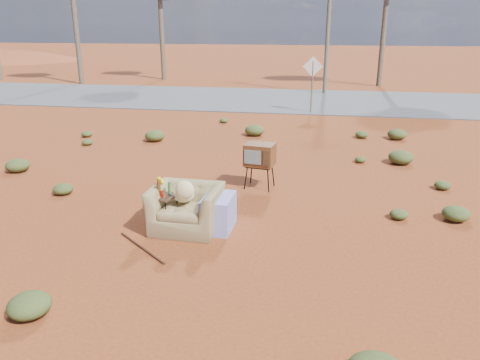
# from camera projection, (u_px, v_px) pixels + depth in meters

# --- Properties ---
(ground) EXTENTS (140.00, 140.00, 0.00)m
(ground) POSITION_uv_depth(u_px,v_px,m) (193.00, 243.00, 7.63)
(ground) COLOR brown
(ground) RESTS_ON ground
(highway) EXTENTS (140.00, 7.00, 0.04)m
(highway) POSITION_uv_depth(u_px,v_px,m) (280.00, 100.00, 21.62)
(highway) COLOR #565659
(highway) RESTS_ON ground
(armchair) EXTENTS (1.39, 0.88, 1.02)m
(armchair) POSITION_uv_depth(u_px,v_px,m) (192.00, 203.00, 8.02)
(armchair) COLOR olive
(armchair) RESTS_ON ground
(tv_unit) EXTENTS (0.68, 0.58, 0.98)m
(tv_unit) POSITION_uv_depth(u_px,v_px,m) (260.00, 155.00, 9.97)
(tv_unit) COLOR black
(tv_unit) RESTS_ON ground
(side_table) EXTENTS (0.53, 0.53, 0.88)m
(side_table) POSITION_uv_depth(u_px,v_px,m) (162.00, 193.00, 8.01)
(side_table) COLOR #362213
(side_table) RESTS_ON ground
(rusty_bar) EXTENTS (1.08, 0.92, 0.04)m
(rusty_bar) POSITION_uv_depth(u_px,v_px,m) (142.00, 247.00, 7.45)
(rusty_bar) COLOR #472213
(rusty_bar) RESTS_ON ground
(road_sign) EXTENTS (0.78, 0.06, 2.19)m
(road_sign) POSITION_uv_depth(u_px,v_px,m) (313.00, 74.00, 18.09)
(road_sign) COLOR brown
(road_sign) RESTS_ON ground
(utility_pole_center) EXTENTS (1.40, 0.20, 8.00)m
(utility_pole_center) POSITION_uv_depth(u_px,v_px,m) (329.00, 6.00, 22.29)
(utility_pole_center) COLOR brown
(utility_pole_center) RESTS_ON ground
(scrub_patch) EXTENTS (17.49, 8.07, 0.33)m
(scrub_patch) POSITION_uv_depth(u_px,v_px,m) (208.00, 159.00, 11.84)
(scrub_patch) COLOR #424F22
(scrub_patch) RESTS_ON ground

